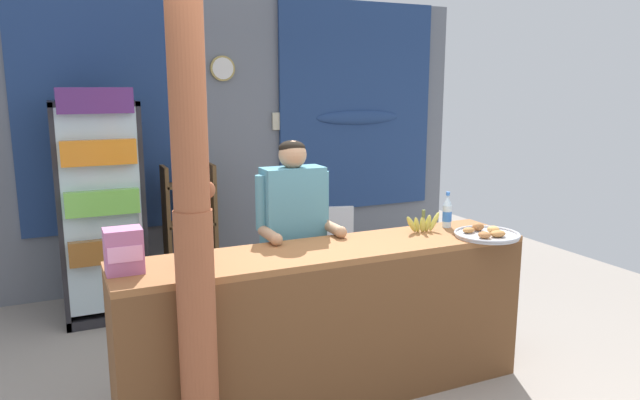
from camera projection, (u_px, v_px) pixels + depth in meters
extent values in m
plane|color=gray|center=(299.00, 343.00, 4.60)|extent=(7.97, 7.97, 0.00)
cube|color=slate|center=(227.00, 140.00, 6.02)|extent=(5.27, 0.12, 2.87)
cube|color=navy|center=(97.00, 112.00, 5.37)|extent=(1.44, 0.04, 2.24)
ellipsoid|color=navy|center=(98.00, 124.00, 5.38)|extent=(0.79, 0.10, 0.16)
cube|color=navy|center=(358.00, 107.00, 6.47)|extent=(1.84, 0.04, 2.24)
ellipsoid|color=navy|center=(358.00, 117.00, 6.48)|extent=(1.01, 0.10, 0.16)
cylinder|color=tan|center=(222.00, 68.00, 5.79)|extent=(0.25, 0.03, 0.25)
cylinder|color=white|center=(223.00, 68.00, 5.78)|extent=(0.21, 0.01, 0.21)
cube|color=beige|center=(283.00, 121.00, 6.15)|extent=(0.24, 0.02, 0.18)
cube|color=#935B33|center=(328.00, 251.00, 3.65)|extent=(2.62, 0.56, 0.04)
cube|color=brown|center=(347.00, 342.00, 3.51)|extent=(2.62, 0.04, 0.96)
cube|color=brown|center=(119.00, 365.00, 3.22)|extent=(0.08, 0.50, 0.96)
cube|color=brown|center=(486.00, 297.00, 4.26)|extent=(0.08, 0.50, 0.96)
cylinder|color=#995133|center=(198.00, 343.00, 3.00)|extent=(0.19, 0.19, 1.39)
cylinder|color=#995133|center=(186.00, 64.00, 2.73)|extent=(0.18, 0.18, 1.39)
ellipsoid|color=#995133|center=(209.00, 190.00, 2.88)|extent=(0.06, 0.05, 0.08)
cube|color=#232328|center=(97.00, 204.00, 5.32)|extent=(0.68, 0.04, 1.86)
cube|color=#232328|center=(59.00, 214.00, 4.91)|extent=(0.04, 0.67, 1.86)
cube|color=#232328|center=(139.00, 207.00, 5.17)|extent=(0.04, 0.67, 1.86)
cube|color=#232328|center=(92.00, 103.00, 4.87)|extent=(0.68, 0.67, 0.04)
cube|color=#232328|center=(107.00, 308.00, 5.21)|extent=(0.68, 0.67, 0.08)
cube|color=silver|center=(103.00, 212.00, 4.74)|extent=(0.62, 0.02, 1.70)
cylinder|color=#B7B7BC|center=(140.00, 216.00, 4.84)|extent=(0.02, 0.02, 0.40)
cube|color=silver|center=(103.00, 253.00, 5.12)|extent=(0.60, 0.59, 0.02)
cube|color=brown|center=(104.00, 244.00, 4.97)|extent=(0.56, 0.55, 0.20)
cube|color=silver|center=(100.00, 208.00, 5.04)|extent=(0.60, 0.59, 0.02)
cube|color=#75C64C|center=(100.00, 198.00, 4.89)|extent=(0.56, 0.55, 0.20)
cube|color=silver|center=(96.00, 161.00, 4.96)|extent=(0.60, 0.59, 0.02)
cube|color=orange|center=(97.00, 150.00, 4.82)|extent=(0.56, 0.55, 0.20)
cube|color=silver|center=(93.00, 113.00, 4.88)|extent=(0.60, 0.59, 0.02)
cube|color=#56286B|center=(93.00, 100.00, 4.74)|extent=(0.56, 0.55, 0.20)
cube|color=brown|center=(167.00, 232.00, 5.53)|extent=(0.04, 0.28, 1.25)
cube|color=brown|center=(213.00, 228.00, 5.71)|extent=(0.04, 0.28, 1.25)
cube|color=brown|center=(188.00, 185.00, 5.54)|extent=(0.44, 0.28, 0.02)
cylinder|color=orange|center=(181.00, 176.00, 5.49)|extent=(0.06, 0.06, 0.15)
cylinder|color=#56286B|center=(195.00, 176.00, 5.55)|extent=(0.06, 0.06, 0.13)
cube|color=brown|center=(190.00, 223.00, 5.61)|extent=(0.44, 0.28, 0.02)
cylinder|color=#75C64C|center=(183.00, 217.00, 5.57)|extent=(0.05, 0.05, 0.12)
cylinder|color=orange|center=(197.00, 214.00, 5.62)|extent=(0.06, 0.06, 0.15)
cube|color=brown|center=(192.00, 261.00, 5.68)|extent=(0.44, 0.28, 0.02)
cylinder|color=#75C64C|center=(185.00, 253.00, 5.64)|extent=(0.05, 0.05, 0.16)
cylinder|color=orange|center=(198.00, 252.00, 5.69)|extent=(0.06, 0.06, 0.14)
cube|color=silver|center=(328.00, 244.00, 5.80)|extent=(0.54, 0.54, 0.04)
cube|color=silver|center=(332.00, 227.00, 5.57)|extent=(0.41, 0.14, 0.40)
cylinder|color=silver|center=(342.00, 259.00, 6.06)|extent=(0.04, 0.04, 0.44)
cylinder|color=silver|center=(306.00, 261.00, 6.00)|extent=(0.04, 0.04, 0.44)
cylinder|color=silver|center=(350.00, 270.00, 5.70)|extent=(0.04, 0.04, 0.44)
cylinder|color=silver|center=(312.00, 273.00, 5.63)|extent=(0.04, 0.04, 0.44)
cube|color=silver|center=(347.00, 232.00, 5.82)|extent=(0.14, 0.39, 0.03)
cube|color=silver|center=(308.00, 233.00, 5.75)|extent=(0.14, 0.39, 0.03)
cylinder|color=#28282D|center=(282.00, 311.00, 4.10)|extent=(0.11, 0.11, 0.88)
cylinder|color=#28282D|center=(306.00, 307.00, 4.18)|extent=(0.11, 0.11, 0.88)
cube|color=teal|center=(293.00, 208.00, 4.00)|extent=(0.42, 0.20, 0.57)
sphere|color=tan|center=(293.00, 155.00, 3.93)|extent=(0.19, 0.19, 0.19)
ellipsoid|color=black|center=(292.00, 148.00, 3.93)|extent=(0.18, 0.18, 0.10)
cylinder|color=teal|center=(261.00, 203.00, 3.90)|extent=(0.08, 0.08, 0.37)
cylinder|color=tan|center=(269.00, 235.00, 3.80)|extent=(0.07, 0.26, 0.07)
sphere|color=tan|center=(276.00, 239.00, 3.68)|extent=(0.08, 0.08, 0.08)
cylinder|color=teal|center=(323.00, 197.00, 4.08)|extent=(0.08, 0.08, 0.37)
cylinder|color=tan|center=(332.00, 228.00, 3.98)|extent=(0.07, 0.26, 0.07)
sphere|color=tan|center=(341.00, 232.00, 3.87)|extent=(0.08, 0.08, 0.08)
cylinder|color=black|center=(195.00, 247.00, 3.27)|extent=(0.10, 0.10, 0.20)
cone|color=black|center=(194.00, 222.00, 3.25)|extent=(0.10, 0.10, 0.09)
cylinder|color=red|center=(193.00, 211.00, 3.23)|extent=(0.04, 0.04, 0.03)
cylinder|color=red|center=(195.00, 247.00, 3.27)|extent=(0.10, 0.10, 0.09)
cylinder|color=silver|center=(447.00, 216.00, 4.16)|extent=(0.06, 0.06, 0.16)
cone|color=silver|center=(448.00, 200.00, 4.13)|extent=(0.06, 0.06, 0.07)
cylinder|color=blue|center=(448.00, 194.00, 4.12)|extent=(0.03, 0.03, 0.03)
cylinder|color=blue|center=(447.00, 216.00, 4.16)|extent=(0.06, 0.06, 0.07)
cube|color=#B76699|center=(124.00, 251.00, 3.14)|extent=(0.20, 0.15, 0.24)
cube|color=#F7A5D8|center=(125.00, 254.00, 3.07)|extent=(0.18, 0.00, 0.09)
cylinder|color=#BCBCC1|center=(487.00, 236.00, 3.90)|extent=(0.41, 0.41, 0.02)
torus|color=#BCBCC1|center=(487.00, 234.00, 3.90)|extent=(0.43, 0.43, 0.02)
ellipsoid|color=tan|center=(493.00, 230.00, 3.93)|extent=(0.08, 0.08, 0.05)
ellipsoid|color=#A36638|center=(478.00, 227.00, 3.99)|extent=(0.09, 0.07, 0.06)
ellipsoid|color=#B2753D|center=(469.00, 230.00, 3.94)|extent=(0.09, 0.06, 0.04)
ellipsoid|color=#A36638|center=(484.00, 235.00, 3.80)|extent=(0.08, 0.08, 0.04)
ellipsoid|color=#B2753D|center=(498.00, 234.00, 3.84)|extent=(0.11, 0.08, 0.04)
ellipsoid|color=#CCC14C|center=(412.00, 224.00, 3.99)|extent=(0.10, 0.04, 0.13)
ellipsoid|color=#CCC14C|center=(417.00, 225.00, 4.01)|extent=(0.06, 0.03, 0.12)
ellipsoid|color=#CCC14C|center=(423.00, 225.00, 4.03)|extent=(0.05, 0.04, 0.12)
ellipsoid|color=#CCC14C|center=(428.00, 223.00, 4.05)|extent=(0.06, 0.04, 0.13)
ellipsoid|color=#CCC14C|center=(434.00, 222.00, 4.05)|extent=(0.10, 0.04, 0.14)
cylinder|color=olive|center=(424.00, 214.00, 4.01)|extent=(0.02, 0.02, 0.05)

